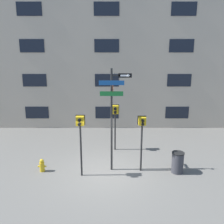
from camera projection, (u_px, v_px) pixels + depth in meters
The scene contains 8 objects.
ground_plane at pixel (105, 173), 11.12m from camera, with size 60.00×60.00×0.00m, color #595651.
building_facade at pixel (107, 46), 16.27m from camera, with size 24.00×0.63×11.07m.
street_sign_pole at pixel (113, 110), 10.72m from camera, with size 1.38×0.97×4.59m.
pedestrian_signal_left at pixel (81, 129), 10.38m from camera, with size 0.39×0.40×2.70m.
pedestrian_signal_right at pixel (142, 129), 10.84m from camera, with size 0.38×0.40×2.54m.
pedestrian_signal_across at pixel (116, 114), 13.17m from camera, with size 0.41×0.40×2.50m.
fire_hydrant at pixel (42, 165), 11.21m from camera, with size 0.38×0.22×0.59m.
trash_bin at pixel (178, 162), 11.05m from camera, with size 0.55×0.55×0.95m.
Camera 1 is at (0.34, -10.09, 5.41)m, focal length 40.00 mm.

